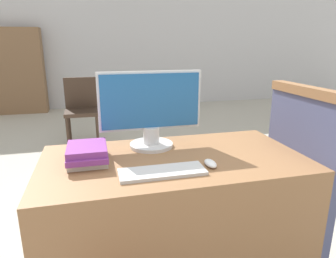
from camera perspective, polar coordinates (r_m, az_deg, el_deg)
name	(u,v)px	position (r m, az deg, el deg)	size (l,w,h in m)	color
wall_back	(109,41)	(6.71, -11.21, 16.15)	(12.00, 0.06, 2.80)	silver
desk	(173,221)	(1.76, 1.05, -17.15)	(1.37, 0.72, 0.77)	#8C603D
carrel_divider	(296,183)	(1.90, 23.25, -9.38)	(0.07, 0.56, 1.13)	#474C70
monitor	(151,110)	(1.69, -3.30, 3.54)	(0.58, 0.25, 0.43)	silver
keyboard	(162,172)	(1.39, -1.09, -8.16)	(0.40, 0.14, 0.02)	silver
mouse	(210,163)	(1.48, 8.09, -6.50)	(0.05, 0.10, 0.03)	white
book_stack	(87,154)	(1.55, -15.10, -4.57)	(0.20, 0.28, 0.09)	silver
far_chair	(81,106)	(4.32, -16.15, 4.18)	(0.44, 0.44, 0.89)	#38281E
bookshelf_far	(8,72)	(6.67, -28.20, 9.61)	(1.32, 0.32, 1.64)	#846042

